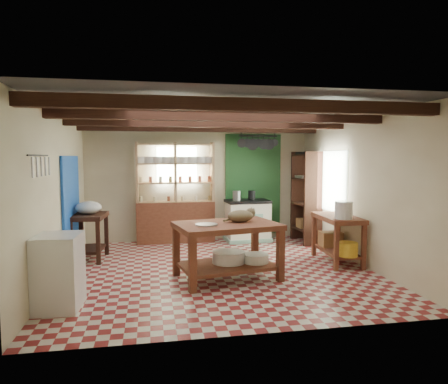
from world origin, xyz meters
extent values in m
cube|color=maroon|center=(0.00, 0.00, -0.01)|extent=(5.00, 5.00, 0.02)
cube|color=#4A494F|center=(0.00, 0.00, 2.60)|extent=(5.00, 5.00, 0.02)
cube|color=beige|center=(0.00, 2.50, 1.30)|extent=(5.00, 0.04, 2.60)
cube|color=beige|center=(0.00, -2.50, 1.30)|extent=(5.00, 0.04, 2.60)
cube|color=beige|center=(-2.50, 0.00, 1.30)|extent=(0.04, 5.00, 2.60)
cube|color=beige|center=(2.50, 0.00, 1.30)|extent=(0.04, 5.00, 2.60)
cube|color=#351B12|center=(0.00, 0.00, 2.48)|extent=(5.00, 3.80, 0.15)
cube|color=#174DB1|center=(-2.47, 0.90, 1.10)|extent=(0.04, 1.40, 1.60)
cube|color=#1E4C23|center=(1.25, 2.47, 1.25)|extent=(1.30, 0.04, 2.30)
cube|color=beige|center=(-0.50, 2.48, 1.70)|extent=(0.90, 0.02, 0.80)
cube|color=beige|center=(2.48, 1.00, 1.40)|extent=(0.02, 1.30, 1.20)
cube|color=black|center=(-2.44, -1.20, 1.78)|extent=(0.06, 0.90, 0.28)
cube|color=black|center=(1.25, 2.05, 2.18)|extent=(0.86, 0.12, 0.36)
cube|color=tan|center=(-0.55, 2.31, 1.10)|extent=(1.70, 0.34, 2.20)
cube|color=#351B12|center=(2.28, 1.80, 1.00)|extent=(0.40, 0.86, 2.00)
cube|color=brown|center=(0.06, -0.51, 0.43)|extent=(1.70, 1.30, 0.87)
cube|color=white|center=(1.04, 2.15, 0.46)|extent=(0.98, 0.69, 0.92)
cube|color=#351B12|center=(-2.20, 1.05, 0.42)|extent=(0.65, 0.88, 0.85)
cube|color=silver|center=(-2.22, -1.34, 0.46)|extent=(0.55, 0.65, 0.93)
cube|color=brown|center=(2.18, 0.07, 0.42)|extent=(0.66, 1.21, 0.84)
ellipsoid|color=olive|center=(0.30, -0.41, 0.96)|extent=(0.50, 0.44, 0.19)
cylinder|color=#A7A7AE|center=(-0.27, -0.63, 0.87)|extent=(0.39, 0.39, 0.02)
cylinder|color=silver|center=(0.10, -0.45, 0.32)|extent=(0.60, 0.60, 0.18)
cylinder|color=silver|center=(0.52, -0.52, 0.30)|extent=(0.46, 0.46, 0.14)
cylinder|color=#A7A7AE|center=(0.79, 2.14, 1.03)|extent=(0.19, 0.19, 0.21)
cylinder|color=black|center=(1.14, 2.16, 1.03)|extent=(0.17, 0.17, 0.20)
ellipsoid|color=silver|center=(-2.20, 1.05, 0.96)|extent=(0.50, 0.50, 0.23)
cylinder|color=silver|center=(2.11, -0.28, 0.99)|extent=(0.31, 0.31, 0.30)
cube|color=olive|center=(2.20, 0.37, 0.36)|extent=(0.40, 0.33, 0.27)
cylinder|color=gold|center=(2.15, -0.38, 0.34)|extent=(0.34, 0.34, 0.24)
camera|label=1|loc=(-1.08, -6.46, 1.88)|focal=32.00mm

